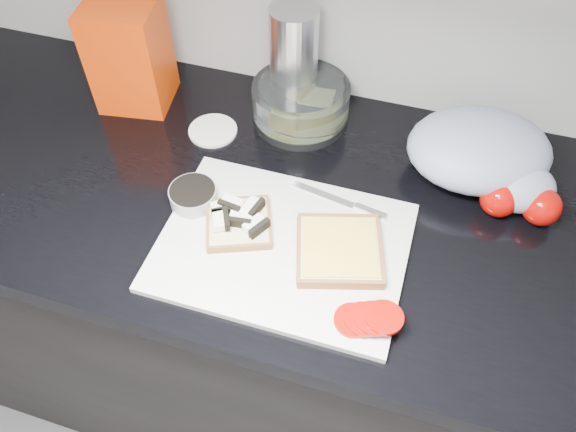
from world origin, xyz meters
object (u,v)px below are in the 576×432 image
object	(u,v)px
cutting_board	(283,246)
steel_canister	(294,62)
glass_bowl	(301,103)
bread_bag	(130,55)

from	to	relation	value
cutting_board	steel_canister	distance (m)	0.37
cutting_board	glass_bowl	world-z (taller)	glass_bowl
glass_bowl	steel_canister	world-z (taller)	steel_canister
glass_bowl	bread_bag	distance (m)	0.34
glass_bowl	bread_bag	world-z (taller)	bread_bag
bread_bag	glass_bowl	bearing A→B (deg)	-2.58
cutting_board	bread_bag	size ratio (longest dim) A/B	1.89
cutting_board	glass_bowl	size ratio (longest dim) A/B	2.10
bread_bag	steel_canister	bearing A→B (deg)	3.50
glass_bowl	steel_canister	bearing A→B (deg)	128.45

